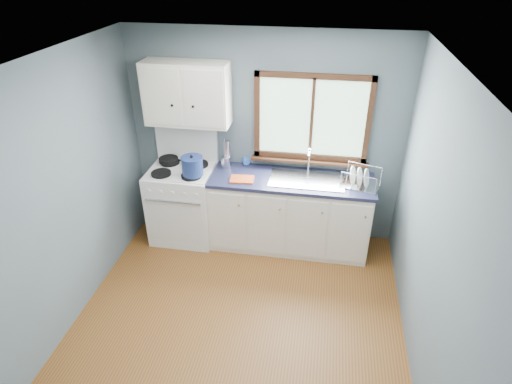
% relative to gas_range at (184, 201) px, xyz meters
% --- Properties ---
extents(floor, '(3.20, 3.60, 0.02)m').
position_rel_gas_range_xyz_m(floor, '(0.95, -1.47, -0.50)').
color(floor, brown).
rests_on(floor, ground).
extents(ceiling, '(3.20, 3.60, 0.02)m').
position_rel_gas_range_xyz_m(ceiling, '(0.95, -1.47, 2.02)').
color(ceiling, white).
rests_on(ceiling, wall_back).
extents(wall_back, '(3.20, 0.02, 2.50)m').
position_rel_gas_range_xyz_m(wall_back, '(0.95, 0.34, 0.76)').
color(wall_back, slate).
rests_on(wall_back, ground).
extents(wall_left, '(0.02, 3.60, 2.50)m').
position_rel_gas_range_xyz_m(wall_left, '(-0.66, -1.47, 0.76)').
color(wall_left, slate).
rests_on(wall_left, ground).
extents(wall_right, '(0.02, 3.60, 2.50)m').
position_rel_gas_range_xyz_m(wall_right, '(2.56, -1.47, 0.76)').
color(wall_right, slate).
rests_on(wall_right, ground).
extents(gas_range, '(0.76, 0.69, 1.36)m').
position_rel_gas_range_xyz_m(gas_range, '(0.00, 0.00, 0.00)').
color(gas_range, white).
rests_on(gas_range, floor).
extents(base_cabinets, '(1.85, 0.60, 0.88)m').
position_rel_gas_range_xyz_m(base_cabinets, '(1.31, 0.02, -0.08)').
color(base_cabinets, silver).
rests_on(base_cabinets, floor).
extents(countertop, '(1.89, 0.64, 0.04)m').
position_rel_gas_range_xyz_m(countertop, '(1.31, 0.02, 0.41)').
color(countertop, '#181C35').
rests_on(countertop, base_cabinets).
extents(sink, '(0.84, 0.46, 0.44)m').
position_rel_gas_range_xyz_m(sink, '(1.49, 0.02, 0.37)').
color(sink, silver).
rests_on(sink, countertop).
extents(window, '(1.36, 0.10, 1.03)m').
position_rel_gas_range_xyz_m(window, '(1.48, 0.30, 0.98)').
color(window, '#9EC6A8').
rests_on(window, wall_back).
extents(upper_cabinets, '(0.95, 0.35, 0.70)m').
position_rel_gas_range_xyz_m(upper_cabinets, '(0.10, 0.15, 1.31)').
color(upper_cabinets, silver).
rests_on(upper_cabinets, wall_back).
extents(skillet, '(0.36, 0.25, 0.05)m').
position_rel_gas_range_xyz_m(skillet, '(-0.19, 0.13, 0.49)').
color(skillet, black).
rests_on(skillet, gas_range).
extents(stockpot, '(0.32, 0.32, 0.24)m').
position_rel_gas_range_xyz_m(stockpot, '(0.20, -0.14, 0.58)').
color(stockpot, navy).
rests_on(stockpot, gas_range).
extents(utensil_crock, '(0.15, 0.15, 0.35)m').
position_rel_gas_range_xyz_m(utensil_crock, '(0.51, 0.17, 0.50)').
color(utensil_crock, silver).
rests_on(utensil_crock, countertop).
extents(thermos, '(0.09, 0.09, 0.33)m').
position_rel_gas_range_xyz_m(thermos, '(0.52, 0.20, 0.59)').
color(thermos, silver).
rests_on(thermos, countertop).
extents(soap_bottle, '(0.12, 0.12, 0.24)m').
position_rel_gas_range_xyz_m(soap_bottle, '(0.75, 0.24, 0.55)').
color(soap_bottle, blue).
rests_on(soap_bottle, countertop).
extents(dish_towel, '(0.28, 0.21, 0.02)m').
position_rel_gas_range_xyz_m(dish_towel, '(0.76, -0.11, 0.44)').
color(dish_towel, '#D65424').
rests_on(dish_towel, countertop).
extents(dish_rack, '(0.47, 0.40, 0.21)m').
position_rel_gas_range_xyz_m(dish_rack, '(2.07, -0.01, 0.48)').
color(dish_rack, silver).
rests_on(dish_rack, countertop).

